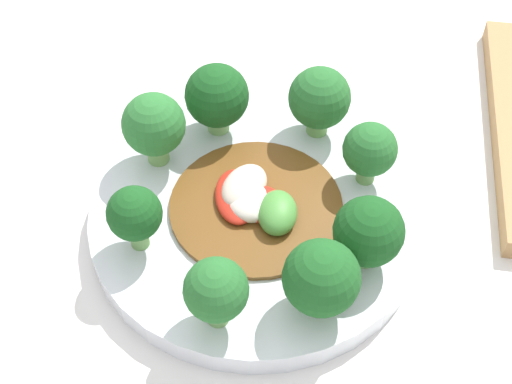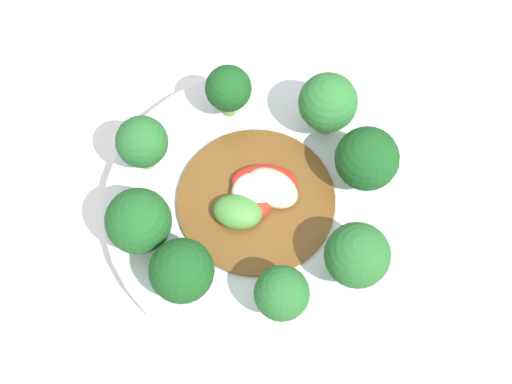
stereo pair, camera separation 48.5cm
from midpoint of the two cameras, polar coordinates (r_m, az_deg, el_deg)
plate at (r=0.57m, az=-13.70°, el=-21.96°), size 0.27×0.27×0.02m
broccoli_south at (r=0.57m, az=-22.36°, el=-14.12°), size 0.05×0.05×0.07m
broccoli_northwest at (r=0.52m, az=-3.79°, el=-17.69°), size 0.04×0.04×0.06m
broccoli_southeast at (r=0.54m, az=-25.42°, el=-22.68°), size 0.04×0.04×0.06m
broccoli_west at (r=0.55m, az=-7.56°, el=-11.90°), size 0.05×0.05×0.07m
broccoli_northeast at (r=0.49m, az=-10.82°, el=-30.79°), size 0.06×0.06×0.07m
broccoli_north at (r=0.50m, az=-5.42°, el=-26.41°), size 0.05×0.05×0.06m
broccoli_east at (r=0.51m, az=-20.40°, el=-30.80°), size 0.05×0.05×0.06m
broccoli_southwest at (r=0.57m, az=-16.54°, el=-11.25°), size 0.06×0.06×0.07m
stirfry_center at (r=0.55m, az=-14.14°, el=-21.37°), size 0.14×0.14×0.02m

